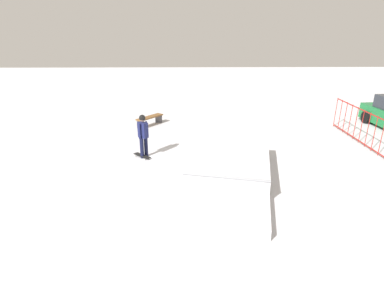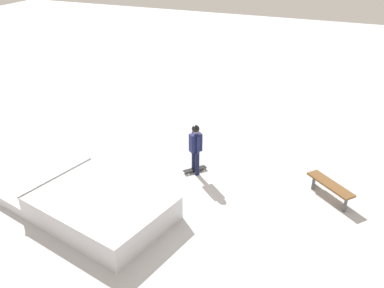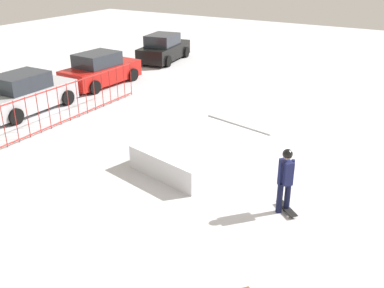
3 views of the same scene
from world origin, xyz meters
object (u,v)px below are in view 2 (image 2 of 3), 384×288
at_px(skater, 196,146).
at_px(skateboard, 195,169).
at_px(skate_ramp, 90,203).
at_px(park_bench, 330,187).

relative_size(skater, skateboard, 2.36).
xyz_separation_m(skater, skateboard, (0.06, -0.09, -0.93)).
distance_m(skate_ramp, skateboard, 3.71).
bearing_deg(skate_ramp, skater, -109.19).
bearing_deg(skateboard, skater, -105.39).
distance_m(skater, park_bench, 4.25).
xyz_separation_m(skater, park_bench, (-4.19, -0.24, -0.65)).
bearing_deg(skate_ramp, skateboard, -107.71).
xyz_separation_m(skateboard, park_bench, (-4.25, -0.15, 0.28)).
height_order(skateboard, park_bench, park_bench).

